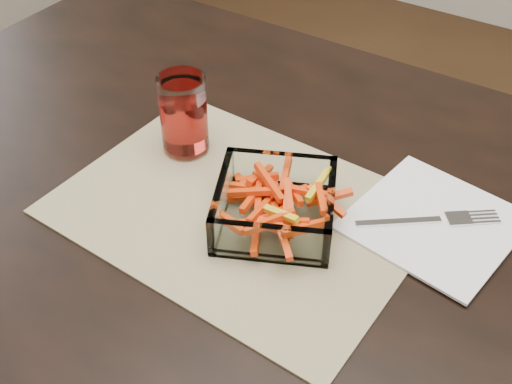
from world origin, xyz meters
TOP-DOWN VIEW (x-y plane):
  - dining_table at (0.00, 0.00)m, footprint 1.60×0.90m
  - placemat at (-0.15, -0.01)m, footprint 0.46×0.35m
  - glass_bowl at (-0.10, -0.01)m, footprint 0.19×0.19m
  - tumbler at (-0.28, 0.05)m, footprint 0.07×0.07m
  - napkin at (0.07, 0.10)m, footprint 0.21×0.21m
  - fork at (0.07, 0.09)m, footprint 0.15×0.12m

SIDE VIEW (x-z plane):
  - dining_table at x=0.00m, z-range 0.29..1.04m
  - placemat at x=-0.15m, z-range 0.75..0.75m
  - napkin at x=0.07m, z-range 0.75..0.76m
  - fork at x=0.07m, z-range 0.76..0.76m
  - glass_bowl at x=-0.10m, z-range 0.75..0.80m
  - tumbler at x=-0.28m, z-range 0.75..0.86m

